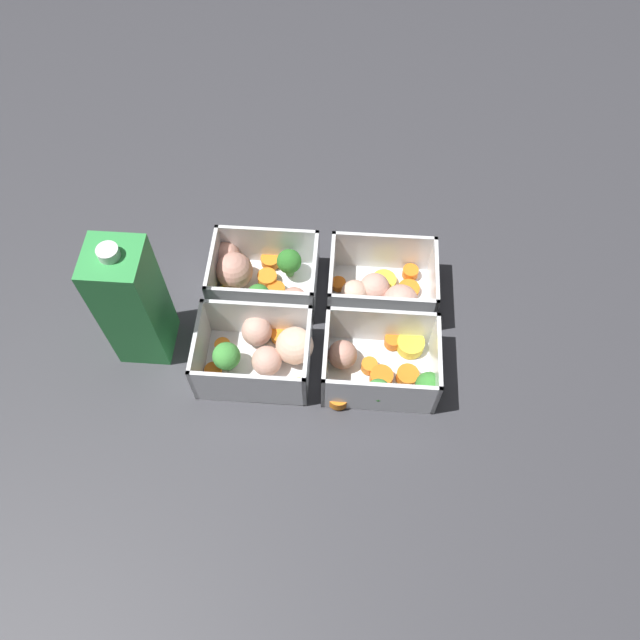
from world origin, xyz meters
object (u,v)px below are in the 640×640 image
Objects in this scene: container_near_right at (380,366)px; container_far_right at (382,290)px; container_near_left at (262,351)px; juice_carton at (132,303)px; container_far_left at (257,277)px.

container_near_right is 1.02× the size of container_far_right.
juice_carton is (-0.15, 0.02, 0.07)m from container_near_left.
container_near_left is at bearing -6.77° from juice_carton.
container_far_right is 0.32m from juice_carton.
container_far_left is 0.18m from juice_carton.
container_near_left and container_far_right have the same top height.
juice_carton is (-0.30, -0.09, 0.07)m from container_far_right.
container_near_left is 0.15m from container_near_right.
juice_carton reaches higher than container_far_right.
container_near_right and container_far_right have the same top height.
container_far_left is 0.77× the size of juice_carton.
juice_carton is (-0.30, 0.03, 0.07)m from container_near_right.
container_near_left is 0.76× the size of juice_carton.
container_near_left is 1.00× the size of container_far_left.
juice_carton is at bearing 174.62° from container_near_right.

